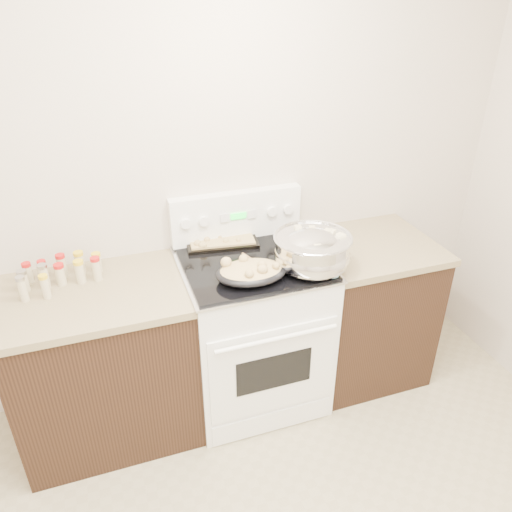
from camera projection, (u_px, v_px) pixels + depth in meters
name	position (u px, v px, depth m)	size (l,w,h in m)	color
room_shell	(312.00, 291.00, 1.02)	(4.10, 3.60, 2.75)	beige
counter_left	(106.00, 363.00, 2.67)	(0.93, 0.67, 0.92)	black
counter_right	(363.00, 308.00, 3.12)	(0.73, 0.67, 0.92)	black
kitchen_range	(253.00, 328.00, 2.89)	(0.78, 0.73, 1.22)	white
mixing_bowl	(312.00, 252.00, 2.56)	(0.48, 0.48, 0.24)	silver
roasting_pan	(251.00, 271.00, 2.48)	(0.38, 0.28, 0.11)	black
baking_sheet	(221.00, 238.00, 2.86)	(0.43, 0.33, 0.06)	black
wooden_spoon	(256.00, 269.00, 2.57)	(0.10, 0.24, 0.04)	#9E7448
blue_ladle	(333.00, 269.00, 2.52)	(0.18, 0.25, 0.10)	#89BCCC
spice_jars	(59.00, 273.00, 2.49)	(0.40, 0.23, 0.13)	#BFB28C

